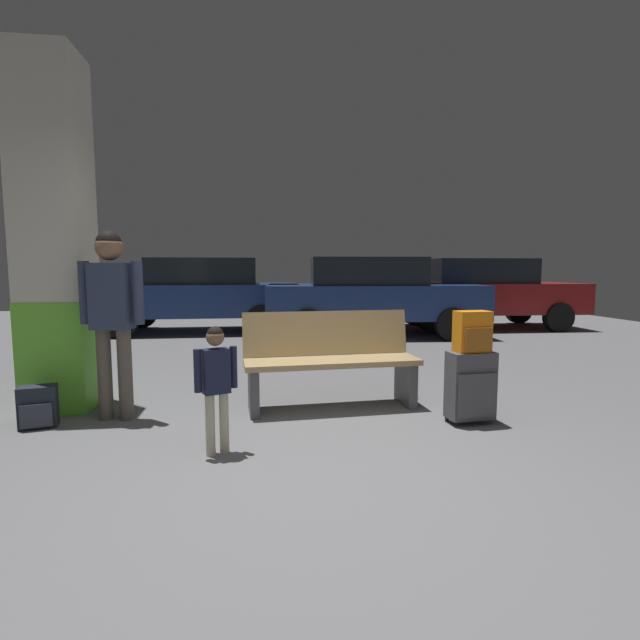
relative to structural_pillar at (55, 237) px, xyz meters
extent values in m
cube|color=slate|center=(2.13, 2.12, -1.63)|extent=(18.00, 18.00, 0.10)
cube|color=#66C633|center=(0.00, 0.00, -1.08)|extent=(0.57, 0.57, 1.00)
cube|color=beige|center=(0.00, 0.00, 0.51)|extent=(0.56, 0.56, 2.18)
cube|color=tan|center=(2.47, -0.37, -1.14)|extent=(1.63, 0.55, 0.05)
cube|color=tan|center=(2.45, -0.12, -0.90)|extent=(1.60, 0.22, 0.42)
cube|color=#4C4C51|center=(1.75, -0.42, -1.37)|extent=(0.11, 0.40, 0.41)
cube|color=#4C4C51|center=(3.19, -0.32, -1.37)|extent=(0.11, 0.40, 0.41)
cube|color=#4C4C51|center=(3.55, -0.92, -1.25)|extent=(0.40, 0.24, 0.56)
cube|color=#4C4C51|center=(3.56, -1.03, -1.31)|extent=(0.34, 0.06, 0.36)
cube|color=#A5A5AA|center=(3.54, -0.84, -0.98)|extent=(0.14, 0.04, 0.02)
cylinder|color=black|center=(3.38, -0.85, -1.55)|extent=(0.02, 0.05, 0.04)
cylinder|color=black|center=(3.70, -0.82, -1.55)|extent=(0.02, 0.05, 0.04)
cube|color=orange|center=(3.55, -0.92, -0.80)|extent=(0.29, 0.18, 0.34)
cube|color=#9E5918|center=(3.56, -1.02, -0.85)|extent=(0.23, 0.05, 0.19)
cylinder|color=black|center=(3.55, -0.92, -0.64)|extent=(0.06, 0.03, 0.02)
cylinder|color=beige|center=(1.56, -1.31, -1.36)|extent=(0.07, 0.07, 0.44)
cylinder|color=beige|center=(1.46, -1.35, -1.36)|extent=(0.07, 0.07, 0.44)
cube|color=#191E38|center=(1.51, -1.33, -0.99)|extent=(0.20, 0.17, 0.31)
cylinder|color=#191E38|center=(1.63, -1.28, -0.97)|extent=(0.05, 0.05, 0.29)
cylinder|color=#191E38|center=(1.39, -1.38, -0.97)|extent=(0.05, 0.05, 0.29)
sphere|color=brown|center=(1.51, -1.33, -0.75)|extent=(0.12, 0.12, 0.12)
sphere|color=black|center=(1.51, -1.33, -0.73)|extent=(0.11, 0.11, 0.11)
cylinder|color=red|center=(1.42, -1.28, -0.97)|extent=(0.06, 0.06, 0.10)
cylinder|color=red|center=(1.42, -1.28, -0.90)|extent=(0.01, 0.01, 0.06)
cylinder|color=brown|center=(0.67, -0.45, -1.18)|extent=(0.12, 0.12, 0.78)
cylinder|color=brown|center=(0.50, -0.42, -1.18)|extent=(0.12, 0.12, 0.78)
cube|color=#2D3851|center=(0.58, -0.43, -0.52)|extent=(0.35, 0.25, 0.55)
cylinder|color=#2D3851|center=(0.81, -0.48, -0.49)|extent=(0.09, 0.09, 0.53)
cylinder|color=#2D3851|center=(0.36, -0.39, -0.49)|extent=(0.09, 0.09, 0.53)
sphere|color=brown|center=(0.58, -0.43, -0.11)|extent=(0.22, 0.22, 0.22)
sphere|color=black|center=(0.58, -0.43, -0.08)|extent=(0.20, 0.20, 0.20)
cube|color=#1E232D|center=(0.01, -0.56, -1.41)|extent=(0.31, 0.22, 0.34)
cube|color=#333842|center=(0.03, -0.65, -1.46)|extent=(0.23, 0.08, 0.19)
cylinder|color=black|center=(0.01, -0.56, -1.25)|extent=(0.06, 0.04, 0.02)
cube|color=navy|center=(0.56, 5.40, -0.91)|extent=(4.10, 1.70, 0.64)
cube|color=black|center=(0.71, 5.40, -0.33)|extent=(2.10, 1.54, 0.52)
cylinder|color=black|center=(-0.74, 4.60, -1.28)|extent=(0.60, 0.20, 0.60)
cylinder|color=black|center=(-0.74, 6.20, -1.28)|extent=(0.60, 0.20, 0.60)
cylinder|color=black|center=(1.86, 4.60, -1.28)|extent=(0.60, 0.20, 0.60)
cylinder|color=black|center=(1.86, 6.20, -1.28)|extent=(0.60, 0.20, 0.60)
cube|color=maroon|center=(6.68, 5.22, -0.91)|extent=(4.15, 1.83, 0.64)
cube|color=black|center=(6.53, 5.22, -0.33)|extent=(2.15, 1.61, 0.52)
cylinder|color=black|center=(8.00, 5.97, -1.28)|extent=(0.61, 0.22, 0.60)
cylinder|color=black|center=(7.95, 4.38, -1.28)|extent=(0.61, 0.22, 0.60)
cylinder|color=black|center=(5.40, 6.06, -1.28)|extent=(0.61, 0.22, 0.60)
cylinder|color=black|center=(5.35, 4.46, -1.28)|extent=(0.61, 0.22, 0.60)
cube|color=navy|center=(4.03, 4.37, -0.91)|extent=(4.22, 2.02, 0.64)
cube|color=black|center=(3.88, 4.39, -0.33)|extent=(2.22, 1.70, 0.52)
cylinder|color=black|center=(5.39, 5.07, -1.28)|extent=(0.61, 0.25, 0.60)
cylinder|color=black|center=(5.26, 3.47, -1.28)|extent=(0.61, 0.25, 0.60)
cylinder|color=black|center=(2.80, 5.27, -1.28)|extent=(0.61, 0.25, 0.60)
cylinder|color=black|center=(2.67, 3.68, -1.28)|extent=(0.61, 0.25, 0.60)
camera|label=1|loc=(1.80, -4.57, -0.29)|focal=26.48mm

